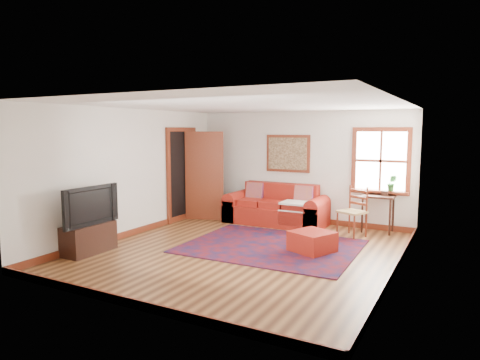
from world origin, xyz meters
The scene contains 13 objects.
ground centered at (0.00, 0.00, 0.00)m, with size 5.50×5.50×0.00m, color #472613.
room_envelope centered at (0.00, 0.02, 1.65)m, with size 5.04×5.54×2.52m.
window centered at (1.78, 2.70, 1.31)m, with size 1.18×0.20×1.38m.
doorway centered at (-2.21, 1.78, 1.07)m, with size 0.89×1.08×2.14m.
framed_artwork centered at (-0.30, 2.71, 1.55)m, with size 1.05×0.07×0.85m.
persian_rug centered at (0.31, 0.48, 0.01)m, with size 2.99×2.39×0.02m, color #5D0D12.
red_leather_sofa centered at (-0.39, 2.31, 0.29)m, with size 2.25×0.93×0.88m.
red_ottoman centered at (1.06, 0.50, 0.18)m, with size 0.63×0.63×0.36m, color maroon.
side_table centered at (1.76, 2.53, 0.64)m, with size 0.64×0.48×0.77m.
ladder_back_chair centered at (1.42, 1.95, 0.53)m, with size 0.60×0.58×0.99m.
media_cabinet centered at (-2.28, -1.34, 0.25)m, with size 0.41×0.91×0.50m, color black.
television centered at (-2.26, -1.38, 0.83)m, with size 1.14×0.15×0.66m, color black.
candle_hurricane centered at (-2.23, -0.93, 0.59)m, with size 0.12×0.12×0.18m.
Camera 1 is at (3.36, -6.38, 2.09)m, focal length 32.00 mm.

